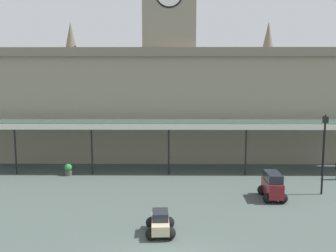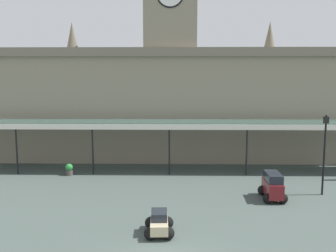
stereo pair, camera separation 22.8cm
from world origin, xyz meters
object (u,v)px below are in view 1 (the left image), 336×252
at_px(car_maroon_van, 272,187).
at_px(planter_by_canopy, 68,170).
at_px(car_beige_sedan, 160,224).
at_px(victorian_lamppost, 324,146).

distance_m(car_maroon_van, planter_by_canopy, 16.07).
bearing_deg(car_maroon_van, car_beige_sedan, -142.24).
bearing_deg(car_beige_sedan, victorian_lamppost, 31.17).
height_order(car_beige_sedan, victorian_lamppost, victorian_lamppost).
bearing_deg(planter_by_canopy, car_beige_sedan, -55.08).
height_order(car_beige_sedan, planter_by_canopy, car_beige_sedan).
bearing_deg(victorian_lamppost, car_beige_sedan, -148.83).
bearing_deg(planter_by_canopy, victorian_lamppost, -14.09).
bearing_deg(planter_by_canopy, car_maroon_van, -20.65).
xyz_separation_m(car_beige_sedan, victorian_lamppost, (10.82, 6.55, 2.86)).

